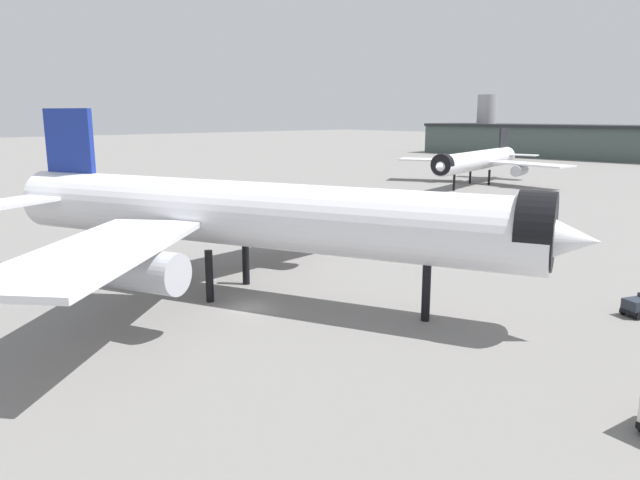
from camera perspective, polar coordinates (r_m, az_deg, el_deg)
name	(u,v)px	position (r m, az deg, el deg)	size (l,w,h in m)	color
ground	(249,308)	(54.74, -6.83, -6.49)	(900.00, 900.00, 0.00)	slate
airliner_near_gate	(248,215)	(56.69, -6.92, 2.34)	(57.93, 51.72, 17.83)	white
airliner_far_taxiway	(478,161)	(152.97, 14.84, 7.34)	(43.67, 48.64, 13.56)	white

